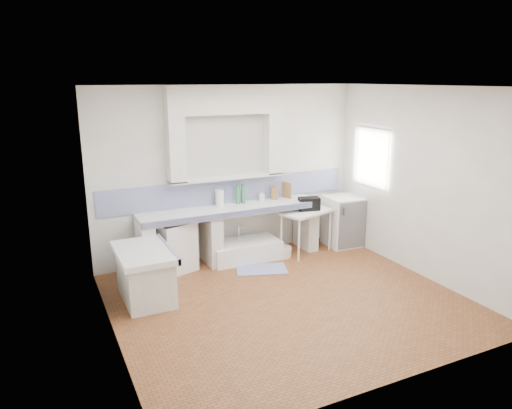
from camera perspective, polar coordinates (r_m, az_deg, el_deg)
name	(u,v)px	position (r m, az deg, el deg)	size (l,w,h in m)	color
floor	(288,301)	(6.54, 3.86, -11.43)	(4.50, 4.50, 0.00)	brown
ceiling	(292,86)	(5.86, 4.35, 13.92)	(4.50, 4.50, 0.00)	white
wall_back	(230,173)	(7.81, -3.18, 3.84)	(4.50, 4.50, 0.00)	white
wall_front	(399,250)	(4.50, 16.79, -5.20)	(4.50, 4.50, 0.00)	white
wall_left	(107,222)	(5.34, -17.42, -2.07)	(4.50, 4.50, 0.00)	white
wall_right	(424,184)	(7.40, 19.45, 2.38)	(4.50, 4.50, 0.00)	white
alcove_mass	(226,100)	(7.51, -3.65, 12.43)	(1.90, 0.25, 0.45)	white
window_frame	(380,157)	(8.35, 14.65, 5.50)	(0.35, 0.86, 1.06)	#392412
lace_valance	(375,135)	(8.20, 14.04, 8.06)	(0.01, 0.84, 0.24)	white
counter_slab	(232,210)	(7.62, -2.95, -0.60)	(3.00, 0.60, 0.08)	white
counter_lip	(239,214)	(7.37, -2.11, -1.13)	(3.00, 0.04, 0.10)	navy
counter_pier_left	(146,249)	(7.36, -13.04, -5.23)	(0.20, 0.55, 0.82)	white
counter_pier_mid	(212,239)	(7.64, -5.33, -4.16)	(0.20, 0.55, 0.82)	white
counter_pier_right	(306,225)	(8.36, 5.98, -2.46)	(0.20, 0.55, 0.82)	white
peninsula_top	(144,253)	(6.50, -13.31, -5.62)	(0.70, 1.10, 0.08)	white
peninsula_base	(145,277)	(6.63, -13.13, -8.46)	(0.60, 1.00, 0.62)	white
peninsula_lip	(168,249)	(6.57, -10.50, -5.24)	(0.04, 1.10, 0.10)	navy
backsplash	(230,191)	(7.85, -3.10, 1.67)	(4.27, 0.03, 0.40)	navy
stove	(174,246)	(7.47, -9.81, -4.93)	(0.55, 0.53, 0.78)	white
sink	(244,251)	(7.89, -1.42, -5.56)	(1.15, 0.62, 0.28)	white
side_table	(306,232)	(8.14, 6.01, -3.25)	(0.89, 0.50, 0.04)	white
fridge	(343,221)	(8.58, 10.34, -1.97)	(0.57, 0.57, 0.88)	white
bucket_red	(231,255)	(7.72, -3.00, -6.06)	(0.29, 0.29, 0.27)	red
bucket_orange	(252,251)	(7.89, -0.42, -5.58)	(0.29, 0.29, 0.27)	orange
bucket_blue	(265,248)	(7.97, 1.03, -5.29)	(0.31, 0.31, 0.29)	#0624AB
basin_white	(280,252)	(8.04, 2.90, -5.65)	(0.38, 0.38, 0.15)	white
water_bottle_a	(240,246)	(8.04, -1.95, -4.95)	(0.09, 0.09, 0.33)	silver
water_bottle_b	(244,246)	(8.08, -1.43, -5.03)	(0.08, 0.08, 0.28)	silver
black_bag	(309,204)	(8.04, 6.37, 0.09)	(0.35, 0.20, 0.22)	black
green_bottle_a	(238,195)	(7.78, -2.18, 1.14)	(0.06, 0.06, 0.29)	#2F7E4C
green_bottle_b	(243,194)	(7.81, -1.55, 1.26)	(0.07, 0.07, 0.31)	#2F7E4C
knife_block	(274,193)	(8.07, 2.21, 1.36)	(0.11, 0.09, 0.22)	olive
cutting_board	(287,190)	(8.17, 3.71, 1.74)	(0.02, 0.20, 0.28)	olive
paper_towel	(220,198)	(7.66, -4.38, 0.79)	(0.13, 0.13, 0.26)	white
soap_bottle	(261,195)	(7.96, 0.66, 1.10)	(0.09, 0.09, 0.19)	white
rug	(261,269)	(7.50, 0.66, -7.76)	(0.78, 0.45, 0.01)	#2C3790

